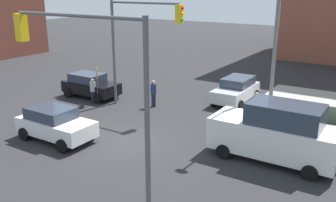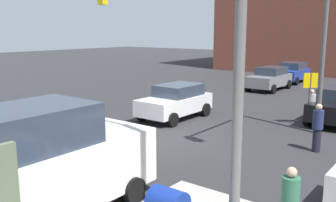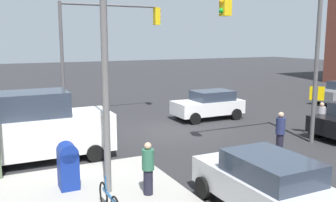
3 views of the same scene
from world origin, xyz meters
name	(u,v)px [view 1 (image 1 of 3)]	position (x,y,z in m)	size (l,w,h in m)	color
ground_plane	(127,141)	(0.00, 0.00, 0.00)	(120.00, 120.00, 0.00)	#28282B
traffic_signal_nw_corner	(138,34)	(-2.57, 4.50, 4.61)	(5.11, 0.36, 6.50)	#59595B
traffic_signal_se_corner	(90,70)	(2.21, -4.50, 4.66)	(5.95, 0.36, 6.50)	#59595B
street_lamp_corner	(273,40)	(5.18, 5.43, 4.70)	(0.56, 2.68, 8.00)	slate
warning_sign_two_way	(97,79)	(-5.40, 3.82, 1.64)	(0.48, 0.48, 2.40)	#4C4C4C
mailbox_blue	(284,120)	(6.20, 5.00, 0.76)	(0.56, 0.64, 1.43)	navy
sedan_white	(55,123)	(-3.07, -1.74, 0.84)	(3.97, 2.02, 1.62)	white
coupe_silver	(236,90)	(1.98, 8.93, 0.84)	(2.02, 4.14, 1.62)	#B7BABF
sedan_black	(90,85)	(-6.88, 4.69, 0.84)	(3.94, 2.02, 1.62)	black
van_white_delivery	(276,133)	(6.73, 1.80, 1.28)	(5.40, 2.32, 2.62)	white
pedestrian_crossing	(256,105)	(4.20, 6.50, 0.82)	(0.36, 0.36, 1.58)	#2D664C
pedestrian_waiting	(153,93)	(-2.00, 5.20, 0.89)	(0.36, 0.36, 1.71)	navy
pedestrian_walking_north	(93,90)	(-5.80, 3.80, 0.83)	(0.36, 0.36, 1.60)	#B2B2B7
bicycle_leaning_on_fence	(283,114)	(5.60, 7.20, 0.35)	(0.05, 1.75, 0.97)	black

